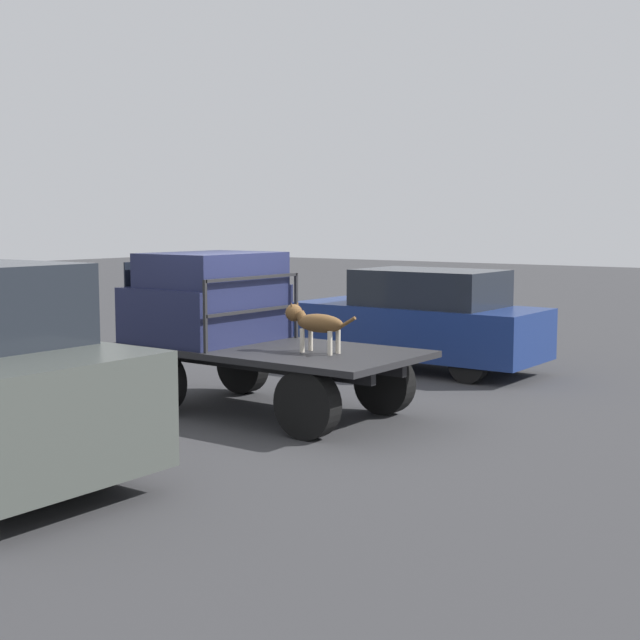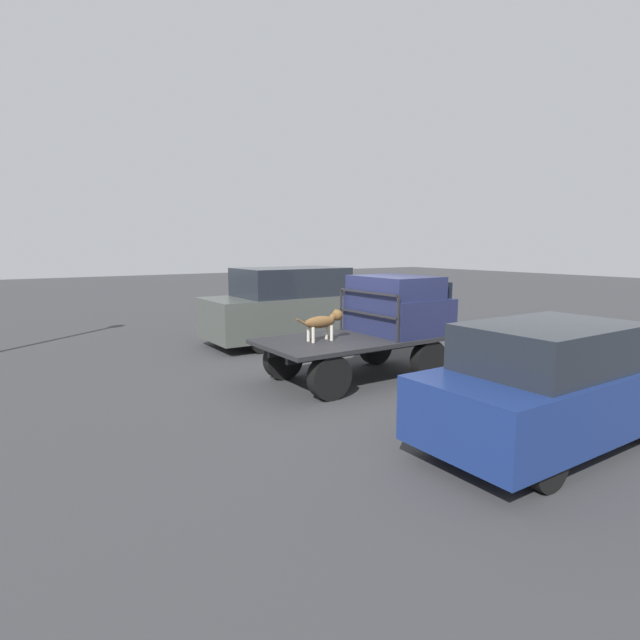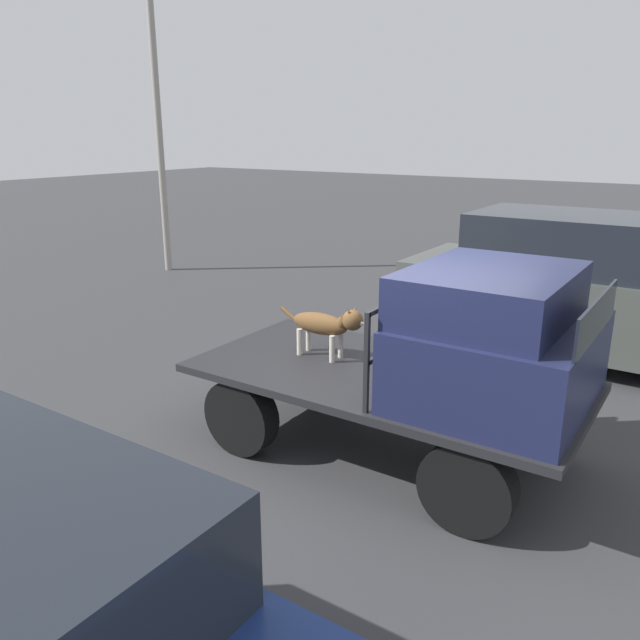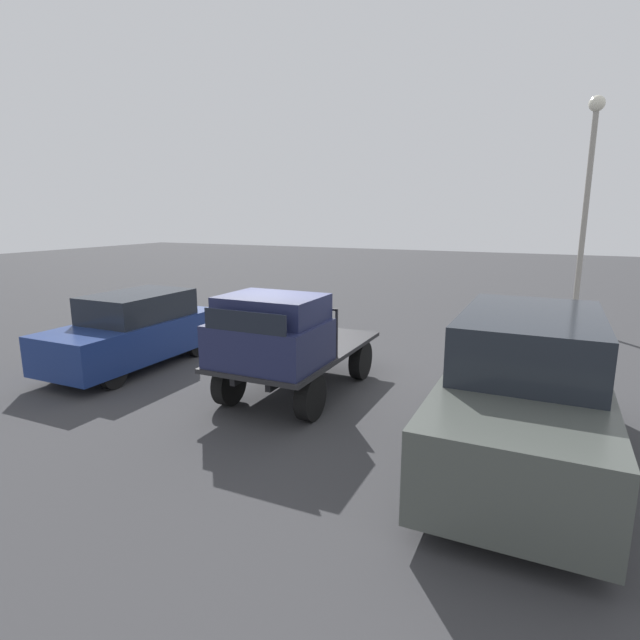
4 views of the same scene
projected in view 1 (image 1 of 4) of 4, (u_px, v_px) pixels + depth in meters
ground_plane at (271, 413)px, 11.60m from camera, size 80.00×80.00×0.00m
flatbed_truck at (271, 366)px, 11.53m from camera, size 3.92×1.98×0.87m
truck_cab at (208, 299)px, 12.09m from camera, size 1.55×1.86×1.20m
truck_headboard at (253, 300)px, 11.61m from camera, size 0.04×1.86×0.91m
dog at (313, 322)px, 10.99m from camera, size 1.09×0.23×0.62m
parked_sedan at (421, 320)px, 14.94m from camera, size 4.19×1.71×1.69m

